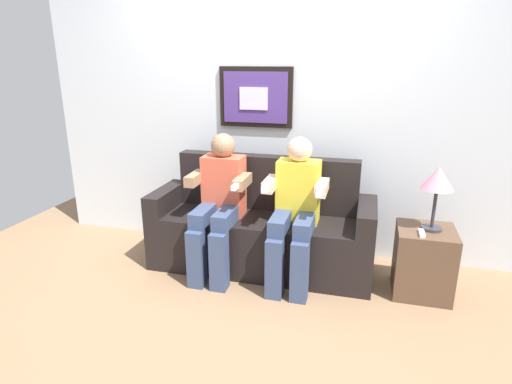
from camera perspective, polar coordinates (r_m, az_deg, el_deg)
ground_plane at (r=3.33m, az=-0.68°, el=-12.33°), size 5.44×5.44×0.00m
back_wall_assembly at (r=3.65m, az=2.48°, el=11.89°), size 4.18×0.10×2.60m
couch at (r=3.47m, az=0.75°, el=-5.27°), size 1.78×0.58×0.90m
person_on_left at (r=3.30m, az=-5.00°, el=-1.11°), size 0.46×0.56×1.11m
person_on_right at (r=3.16m, az=5.32°, el=-2.01°), size 0.46×0.56×1.11m
side_table_right at (r=3.34m, az=21.62°, el=-8.69°), size 0.40×0.40×0.50m
table_lamp at (r=3.15m, az=23.33°, el=1.36°), size 0.22×0.22×0.46m
spare_remote_on_table at (r=3.14m, az=21.47°, el=-5.20°), size 0.04×0.13×0.02m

